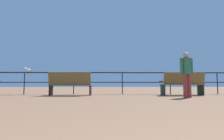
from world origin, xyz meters
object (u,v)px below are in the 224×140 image
(bench_near_right, at_px, (183,83))
(person_by_bench, at_px, (187,71))
(seagull_on_rail, at_px, (27,70))
(bench_near_left, at_px, (70,83))

(bench_near_right, height_order, person_by_bench, person_by_bench)
(seagull_on_rail, bearing_deg, person_by_bench, -18.10)
(bench_near_left, xyz_separation_m, bench_near_right, (4.84, -0.00, -0.01))
(person_by_bench, height_order, seagull_on_rail, person_by_bench)
(bench_near_left, bearing_deg, person_by_bench, -16.31)
(bench_near_right, xyz_separation_m, person_by_bench, (-0.42, -1.29, 0.40))
(person_by_bench, bearing_deg, bench_near_right, 72.04)
(person_by_bench, distance_m, seagull_on_rail, 7.00)
(bench_near_right, bearing_deg, person_by_bench, -107.96)
(bench_near_right, relative_size, person_by_bench, 1.13)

